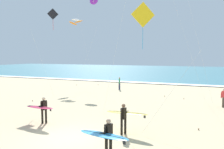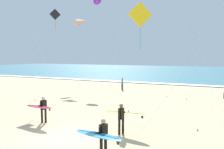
# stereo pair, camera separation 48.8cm
# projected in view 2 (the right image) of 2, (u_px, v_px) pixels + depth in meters

# --- Properties ---
(ground_plane) EXTENTS (160.00, 160.00, 0.00)m
(ground_plane) POSITION_uv_depth(u_px,v_px,m) (67.00, 137.00, 11.67)
(ground_plane) COLOR #D1BA8E
(ocean_water) EXTENTS (160.00, 60.00, 0.08)m
(ocean_water) POSITION_uv_depth(u_px,v_px,m) (182.00, 71.00, 60.95)
(ocean_water) COLOR teal
(ocean_water) RESTS_ON ground
(shoreline_foam) EXTENTS (160.00, 1.78, 0.01)m
(shoreline_foam) POSITION_uv_depth(u_px,v_px,m) (161.00, 83.00, 33.89)
(shoreline_foam) COLOR white
(shoreline_foam) RESTS_ON ocean_water
(surfer_lead) EXTENTS (2.21, 1.02, 1.71)m
(surfer_lead) POSITION_uv_depth(u_px,v_px,m) (41.00, 107.00, 13.99)
(surfer_lead) COLOR black
(surfer_lead) RESTS_ON ground
(surfer_trailing) EXTENTS (2.56, 1.23, 1.71)m
(surfer_trailing) POSITION_uv_depth(u_px,v_px,m) (100.00, 135.00, 9.06)
(surfer_trailing) COLOR black
(surfer_trailing) RESTS_ON ground
(surfer_third) EXTENTS (2.64, 1.08, 1.71)m
(surfer_third) POSITION_uv_depth(u_px,v_px,m) (123.00, 115.00, 12.18)
(surfer_third) COLOR black
(surfer_third) RESTS_ON ground
(kite_delta_violet_near) EXTENTS (3.33, 0.75, 12.57)m
(kite_delta_violet_near) POSITION_uv_depth(u_px,v_px,m) (97.00, 1.00, 30.62)
(kite_delta_violet_near) COLOR purple
(kite_delta_violet_near) RESTS_ON ground
(kite_arc_ivory_mid) EXTENTS (3.30, 4.05, 9.28)m
(kite_arc_ivory_mid) POSITION_uv_depth(u_px,v_px,m) (79.00, 22.00, 29.96)
(kite_arc_ivory_mid) COLOR orange
(kite_arc_ivory_mid) RESTS_ON ground
(kite_diamond_charcoal_low) EXTENTS (1.81, 1.98, 8.85)m
(kite_diamond_charcoal_low) POSITION_uv_depth(u_px,v_px,m) (54.00, 18.00, 21.31)
(kite_diamond_charcoal_low) COLOR black
(kite_diamond_charcoal_low) RESTS_ON ground
(kite_diamond_golden_outer) EXTENTS (3.43, 2.52, 7.09)m
(kite_diamond_golden_outer) POSITION_uv_depth(u_px,v_px,m) (142.00, 19.00, 11.40)
(kite_diamond_golden_outer) COLOR yellow
(kite_diamond_golden_outer) RESTS_ON ground
(bystander_green_top) EXTENTS (0.27, 0.48, 1.59)m
(bystander_green_top) POSITION_uv_depth(u_px,v_px,m) (122.00, 83.00, 28.02)
(bystander_green_top) COLOR #2D334C
(bystander_green_top) RESTS_ON ground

